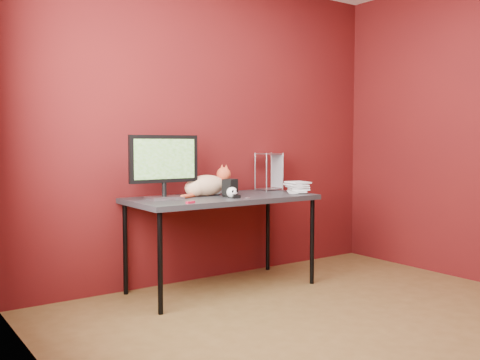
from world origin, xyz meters
TOP-DOWN VIEW (x-y plane):
  - room at (0.00, 0.00)m, footprint 3.52×3.52m
  - desk at (-0.15, 1.37)m, footprint 1.50×0.70m
  - monitor at (-0.62, 1.45)m, footprint 0.56×0.18m
  - cat at (-0.23, 1.48)m, footprint 0.52×0.23m
  - skull_mug at (-0.15, 1.22)m, footprint 0.09×0.09m
  - speaker at (-0.11, 1.32)m, footprint 0.12×0.12m
  - book_stack at (0.48, 1.31)m, footprint 0.25×0.27m
  - wire_rack at (0.52, 1.62)m, footprint 0.21×0.17m
  - pocket_knife at (-0.60, 1.08)m, footprint 0.08×0.04m
  - black_gadget at (-0.14, 1.18)m, footprint 0.06×0.05m
  - washer at (-0.06, 1.15)m, footprint 0.04×0.04m

SIDE VIEW (x-z plane):
  - desk at x=-0.15m, z-range 0.32..1.07m
  - washer at x=-0.06m, z-range 0.75..0.75m
  - pocket_knife at x=-0.60m, z-range 0.75..0.77m
  - black_gadget at x=-0.14m, z-range 0.75..0.78m
  - skull_mug at x=-0.15m, z-range 0.75..0.83m
  - speaker at x=-0.11m, z-range 0.75..0.88m
  - cat at x=-0.23m, z-range 0.71..0.96m
  - wire_rack at x=0.52m, z-range 0.75..1.09m
  - monitor at x=-0.62m, z-range 0.78..1.26m
  - book_stack at x=0.48m, z-range 0.75..1.82m
  - room at x=0.00m, z-range 0.14..2.75m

